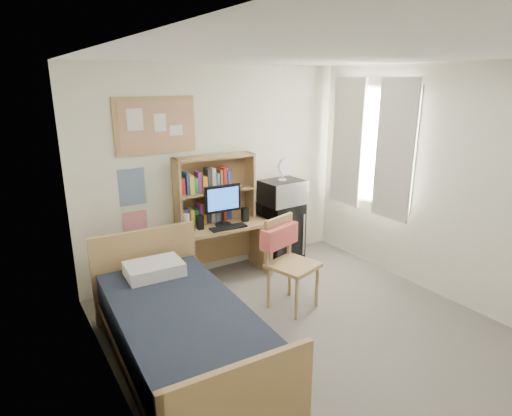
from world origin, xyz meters
TOP-DOWN VIEW (x-y plane):
  - floor at (0.00, 0.00)m, footprint 3.60×4.20m
  - ceiling at (0.00, 0.00)m, footprint 3.60×4.20m
  - wall_back at (0.00, 2.10)m, footprint 3.60×0.04m
  - wall_left at (-1.80, 0.00)m, footprint 0.04×4.20m
  - wall_right at (1.80, 0.00)m, footprint 0.04×4.20m
  - window_unit at (1.75, 1.20)m, footprint 0.10×1.40m
  - curtain_left at (1.72, 0.80)m, footprint 0.04×0.55m
  - curtain_right at (1.72, 1.60)m, footprint 0.04×0.55m
  - bulletin_board at (-0.78, 2.08)m, footprint 0.94×0.03m
  - poster_wave at (-1.10, 2.09)m, footprint 0.30×0.01m
  - poster_japan at (-1.10, 2.09)m, footprint 0.28×0.01m
  - desk at (-0.13, 1.79)m, footprint 1.18×0.63m
  - desk_chair at (0.17, 0.72)m, footprint 0.63×0.63m
  - mini_fridge at (0.80, 1.84)m, footprint 0.51×0.51m
  - bed at (-1.25, 0.38)m, footprint 1.15×2.15m
  - hutch at (-0.13, 1.94)m, footprint 1.01×0.30m
  - monitor at (-0.13, 1.73)m, footprint 0.46×0.06m
  - keyboard at (-0.14, 1.59)m, footprint 0.45×0.16m
  - speaker_left at (-0.43, 1.74)m, footprint 0.07×0.07m
  - speaker_right at (0.17, 1.72)m, footprint 0.08×0.08m
  - water_bottle at (-0.62, 1.71)m, footprint 0.07×0.07m
  - hoodie at (0.12, 0.91)m, footprint 0.51×0.28m
  - microwave at (0.80, 1.82)m, footprint 0.56×0.44m
  - desk_fan at (0.80, 1.82)m, footprint 0.23×0.23m
  - pillow at (-1.22, 1.13)m, footprint 0.55×0.40m

SIDE VIEW (x-z plane):
  - floor at x=0.00m, z-range -0.02..0.00m
  - bed at x=-1.25m, z-range 0.00..0.58m
  - desk at x=-0.13m, z-range 0.00..0.72m
  - mini_fridge at x=0.80m, z-range 0.00..0.83m
  - desk_chair at x=0.17m, z-range 0.00..1.02m
  - pillow at x=-1.22m, z-range 0.58..0.71m
  - keyboard at x=-0.14m, z-range 0.72..0.74m
  - poster_japan at x=-1.10m, z-range 0.60..0.96m
  - hoodie at x=0.12m, z-range 0.67..0.91m
  - speaker_left at x=-0.43m, z-range 0.72..0.89m
  - speaker_right at x=0.17m, z-range 0.72..0.90m
  - water_bottle at x=-0.62m, z-range 0.72..0.95m
  - monitor at x=-0.13m, z-range 0.72..1.21m
  - microwave at x=0.80m, z-range 0.83..1.15m
  - hutch at x=-0.13m, z-range 0.72..1.54m
  - poster_wave at x=-1.10m, z-range 1.04..1.46m
  - desk_fan at x=0.80m, z-range 1.15..1.42m
  - wall_back at x=0.00m, z-range 0.00..2.60m
  - wall_left at x=-1.80m, z-range 0.00..2.60m
  - wall_right at x=1.80m, z-range 0.00..2.60m
  - window_unit at x=1.75m, z-range 0.75..2.45m
  - curtain_left at x=1.72m, z-range 0.75..2.45m
  - curtain_right at x=1.72m, z-range 0.75..2.45m
  - bulletin_board at x=-0.78m, z-range 1.60..2.24m
  - ceiling at x=0.00m, z-range 2.59..2.61m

